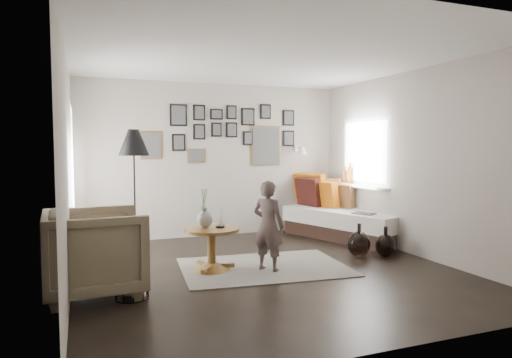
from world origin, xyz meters
name	(u,v)px	position (x,y,z in m)	size (l,w,h in m)	color
ground	(267,270)	(0.00, 0.00, 0.00)	(4.80, 4.80, 0.00)	black
wall_back	(214,160)	(0.00, 2.40, 1.30)	(4.50, 4.50, 0.00)	#AFA599
wall_front	(392,178)	(0.00, -2.40, 1.30)	(4.50, 4.50, 0.00)	#AFA599
wall_left	(67,169)	(-2.25, 0.00, 1.30)	(4.80, 4.80, 0.00)	#AFA599
wall_right	(416,163)	(2.25, 0.00, 1.30)	(4.80, 4.80, 0.00)	#AFA599
ceiling	(267,57)	(0.00, 0.00, 2.60)	(4.80, 4.80, 0.00)	white
door_left	(72,184)	(-2.23, 1.20, 1.05)	(0.00, 2.14, 2.14)	white
window_right	(357,183)	(2.18, 1.34, 0.93)	(0.15, 1.32, 1.30)	white
gallery_wall	(230,134)	(0.29, 2.38, 1.74)	(2.74, 0.03, 1.08)	brown
wall_sconce	(302,151)	(1.55, 2.13, 1.46)	(0.18, 0.36, 0.16)	white
rug	(264,267)	(0.01, 0.12, 0.01)	(2.06, 1.44, 0.01)	beige
pedestal_table	(212,251)	(-0.64, 0.22, 0.25)	(0.68, 0.68, 0.53)	brown
vase	(205,216)	(-0.72, 0.24, 0.68)	(0.19, 0.19, 0.48)	black
candles	(220,218)	(-0.53, 0.22, 0.66)	(0.12, 0.12, 0.25)	black
daybed	(343,218)	(2.00, 1.47, 0.33)	(1.57, 2.31, 1.06)	black
magazine_on_daybed	(364,213)	(1.97, 0.82, 0.49)	(0.24, 0.32, 0.02)	black
armchair	(96,252)	(-2.00, -0.24, 0.45)	(0.96, 0.99, 0.90)	#73684D
armchair_cushion	(96,248)	(-1.99, -0.19, 0.48)	(0.41, 0.41, 0.10)	white
floor_lamp	(134,147)	(-1.45, 1.21, 1.52)	(0.41, 0.41, 1.76)	black
magazine_basket	(132,279)	(-1.67, -0.48, 0.20)	(0.41, 0.41, 0.40)	black
demijohn_large	(359,244)	(1.46, 0.18, 0.18)	(0.31, 0.31, 0.47)	black
demijohn_small	(385,245)	(1.81, 0.06, 0.16)	(0.27, 0.27, 0.43)	black
child	(268,226)	(0.01, -0.03, 0.56)	(0.41, 0.27, 1.12)	#534242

